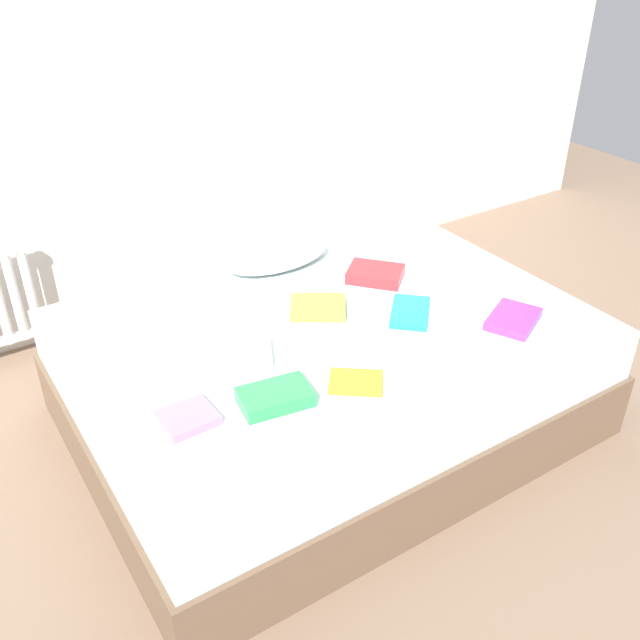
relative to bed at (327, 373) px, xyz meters
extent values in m
plane|color=#7F6651|center=(0.00, 0.00, -0.25)|extent=(8.00, 8.00, 0.00)
cube|color=silver|center=(0.00, 1.35, 1.15)|extent=(6.00, 0.10, 2.80)
cube|color=brown|center=(0.00, 0.00, -0.11)|extent=(2.00, 1.50, 0.28)
cube|color=silver|center=(0.00, 0.00, 0.14)|extent=(1.96, 1.46, 0.22)
cylinder|color=white|center=(-0.96, 1.20, 0.10)|extent=(0.04, 0.04, 0.48)
cylinder|color=white|center=(-0.89, 1.20, 0.10)|extent=(0.04, 0.04, 0.48)
ellipsoid|color=white|center=(0.07, 0.53, 0.31)|extent=(0.51, 0.27, 0.11)
cube|color=green|center=(-0.43, -0.34, 0.28)|extent=(0.26, 0.18, 0.05)
cube|color=teal|center=(0.30, -0.15, 0.27)|extent=(0.26, 0.27, 0.03)
cube|color=pink|center=(-0.72, -0.27, 0.27)|extent=(0.18, 0.16, 0.03)
cube|color=#8CC638|center=(0.01, 0.08, 0.27)|extent=(0.28, 0.27, 0.04)
cube|color=red|center=(0.37, 0.18, 0.28)|extent=(0.28, 0.29, 0.05)
cube|color=white|center=(-0.40, -0.04, 0.27)|extent=(0.26, 0.23, 0.03)
cube|color=purple|center=(0.61, -0.41, 0.27)|extent=(0.28, 0.25, 0.03)
cube|color=orange|center=(-0.14, -0.40, 0.26)|extent=(0.23, 0.22, 0.02)
camera|label=1|loc=(-1.32, -1.99, 1.73)|focal=39.66mm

